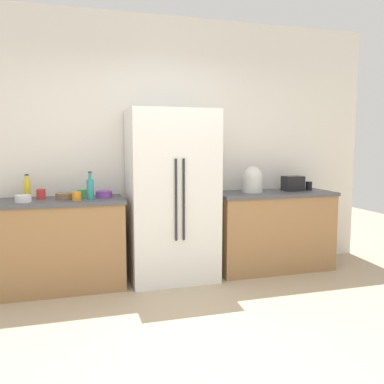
% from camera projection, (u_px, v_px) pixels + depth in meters
% --- Properties ---
extents(ground_plane, '(11.01, 11.01, 0.00)m').
position_uv_depth(ground_plane, '(202.00, 349.00, 2.99)').
color(ground_plane, tan).
extents(kitchen_back_panel, '(5.50, 0.10, 2.90)m').
position_uv_depth(kitchen_back_panel, '(148.00, 147.00, 4.72)').
color(kitchen_back_panel, silver).
rests_on(kitchen_back_panel, ground_plane).
extents(counter_left, '(1.31, 0.62, 0.92)m').
position_uv_depth(counter_left, '(60.00, 244.00, 4.21)').
color(counter_left, '#9E7247').
rests_on(counter_left, ground_plane).
extents(counter_right, '(1.40, 0.62, 0.92)m').
position_uv_depth(counter_right, '(272.00, 230.00, 4.90)').
color(counter_right, '#9E7247').
rests_on(counter_right, ground_plane).
extents(refrigerator, '(0.93, 0.66, 1.84)m').
position_uv_depth(refrigerator, '(172.00, 196.00, 4.47)').
color(refrigerator, white).
rests_on(refrigerator, ground_plane).
extents(toaster, '(0.23, 0.17, 0.18)m').
position_uv_depth(toaster, '(293.00, 183.00, 4.94)').
color(toaster, black).
rests_on(toaster, counter_right).
extents(rice_cooker, '(0.24, 0.24, 0.30)m').
position_uv_depth(rice_cooker, '(252.00, 180.00, 4.79)').
color(rice_cooker, silver).
rests_on(rice_cooker, counter_right).
extents(bottle_a, '(0.07, 0.07, 0.25)m').
position_uv_depth(bottle_a, '(27.00, 189.00, 4.18)').
color(bottle_a, yellow).
rests_on(bottle_a, counter_left).
extents(bottle_b, '(0.07, 0.07, 0.29)m').
position_uv_depth(bottle_b, '(90.00, 189.00, 4.12)').
color(bottle_b, teal).
rests_on(bottle_b, counter_left).
extents(cup_a, '(0.09, 0.09, 0.09)m').
position_uv_depth(cup_a, '(77.00, 196.00, 4.07)').
color(cup_a, orange).
rests_on(cup_a, counter_left).
extents(cup_b, '(0.08, 0.08, 0.11)m').
position_uv_depth(cup_b, '(309.00, 186.00, 5.00)').
color(cup_b, black).
rests_on(cup_b, counter_right).
extents(cup_c, '(0.09, 0.09, 0.10)m').
position_uv_depth(cup_c, '(41.00, 194.00, 4.21)').
color(cup_c, red).
rests_on(cup_c, counter_left).
extents(cup_d, '(0.09, 0.09, 0.08)m').
position_uv_depth(cup_d, '(82.00, 193.00, 4.33)').
color(cup_d, green).
rests_on(cup_d, counter_left).
extents(bowl_a, '(0.17, 0.17, 0.07)m').
position_uv_depth(bowl_a, '(104.00, 194.00, 4.32)').
color(bowl_a, purple).
rests_on(bowl_a, counter_left).
extents(bowl_b, '(0.15, 0.15, 0.07)m').
position_uv_depth(bowl_b, '(23.00, 199.00, 3.97)').
color(bowl_b, white).
rests_on(bowl_b, counter_left).
extents(bowl_c, '(0.20, 0.20, 0.06)m').
position_uv_depth(bowl_c, '(66.00, 196.00, 4.20)').
color(bowl_c, brown).
rests_on(bowl_c, counter_left).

